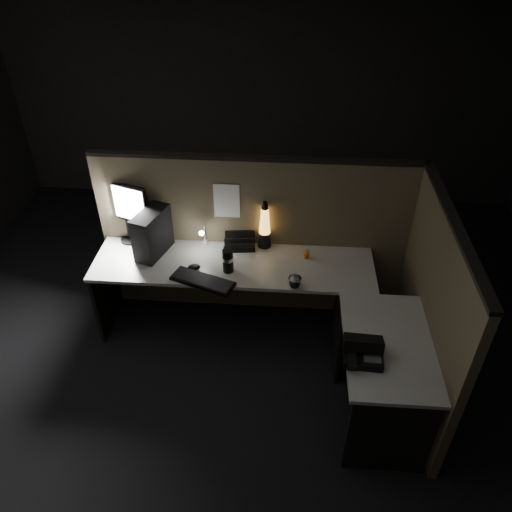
# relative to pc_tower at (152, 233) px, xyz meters

# --- Properties ---
(floor) EXTENTS (6.00, 6.00, 0.00)m
(floor) POSITION_rel_pc_tower_xyz_m (0.82, -0.70, -0.93)
(floor) COLOR black
(floor) RESTS_ON ground
(room_shell) EXTENTS (6.00, 6.00, 6.00)m
(room_shell) POSITION_rel_pc_tower_xyz_m (0.82, -0.70, 0.69)
(room_shell) COLOR silver
(room_shell) RESTS_ON ground
(partition_back) EXTENTS (2.66, 0.06, 1.50)m
(partition_back) POSITION_rel_pc_tower_xyz_m (0.82, 0.23, -0.18)
(partition_back) COLOR brown
(partition_back) RESTS_ON ground
(partition_right) EXTENTS (0.06, 1.66, 1.50)m
(partition_right) POSITION_rel_pc_tower_xyz_m (2.15, -0.60, -0.18)
(partition_right) COLOR brown
(partition_right) RESTS_ON ground
(desk) EXTENTS (2.60, 1.60, 0.73)m
(desk) POSITION_rel_pc_tower_xyz_m (1.00, -0.45, -0.35)
(desk) COLOR #B1AFA7
(desk) RESTS_ON ground
(pc_tower) EXTENTS (0.27, 0.41, 0.39)m
(pc_tower) POSITION_rel_pc_tower_xyz_m (0.00, 0.00, 0.00)
(pc_tower) COLOR black
(pc_tower) RESTS_ON desk
(monitor) EXTENTS (0.41, 0.19, 0.54)m
(monitor) POSITION_rel_pc_tower_xyz_m (-0.25, 0.18, 0.13)
(monitor) COLOR black
(monitor) RESTS_ON desk
(keyboard) EXTENTS (0.53, 0.33, 0.02)m
(keyboard) POSITION_rel_pc_tower_xyz_m (0.46, -0.36, -0.18)
(keyboard) COLOR black
(keyboard) RESTS_ON desk
(mouse) EXTENTS (0.11, 0.09, 0.04)m
(mouse) POSITION_rel_pc_tower_xyz_m (0.37, -0.20, -0.18)
(mouse) COLOR black
(mouse) RESTS_ON desk
(clip_lamp) EXTENTS (0.04, 0.17, 0.21)m
(clip_lamp) POSITION_rel_pc_tower_xyz_m (0.40, 0.10, -0.07)
(clip_lamp) COLOR silver
(clip_lamp) RESTS_ON desk
(organizer) EXTENTS (0.28, 0.25, 0.19)m
(organizer) POSITION_rel_pc_tower_xyz_m (0.70, 0.17, -0.15)
(organizer) COLOR black
(organizer) RESTS_ON desk
(lava_lamp) EXTENTS (0.12, 0.12, 0.43)m
(lava_lamp) POSITION_rel_pc_tower_xyz_m (0.91, 0.17, -0.01)
(lava_lamp) COLOR black
(lava_lamp) RESTS_ON desk
(travel_mug) EXTENTS (0.09, 0.09, 0.20)m
(travel_mug) POSITION_rel_pc_tower_xyz_m (0.65, -0.20, -0.09)
(travel_mug) COLOR black
(travel_mug) RESTS_ON desk
(steel_mug) EXTENTS (0.13, 0.13, 0.09)m
(steel_mug) POSITION_rel_pc_tower_xyz_m (1.18, -0.36, -0.15)
(steel_mug) COLOR silver
(steel_mug) RESTS_ON desk
(figurine) EXTENTS (0.06, 0.06, 0.06)m
(figurine) POSITION_rel_pc_tower_xyz_m (1.27, 0.02, -0.15)
(figurine) COLOR orange
(figurine) RESTS_ON desk
(pinned_paper) EXTENTS (0.21, 0.00, 0.31)m
(pinned_paper) POSITION_rel_pc_tower_xyz_m (0.60, 0.19, 0.22)
(pinned_paper) COLOR white
(pinned_paper) RESTS_ON partition_back
(desk_phone) EXTENTS (0.27, 0.28, 0.15)m
(desk_phone) POSITION_rel_pc_tower_xyz_m (1.63, -1.04, -0.14)
(desk_phone) COLOR black
(desk_phone) RESTS_ON desk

